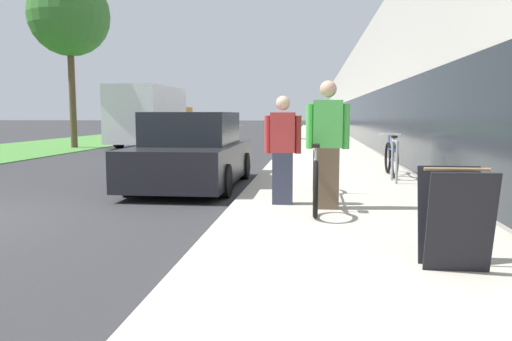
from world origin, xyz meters
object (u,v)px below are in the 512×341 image
at_px(tandem_bicycle, 315,177).
at_px(parked_sedan_curbside, 193,153).
at_px(person_bystander, 283,150).
at_px(cruiser_bike_nearest, 391,158).
at_px(sandwich_board_sign, 455,218).
at_px(street_tree_far, 69,16).
at_px(person_rider, 327,145).
at_px(moving_truck, 152,116).
at_px(bike_rack_hoop, 395,157).

relative_size(tandem_bicycle, parked_sedan_curbside, 0.69).
relative_size(person_bystander, cruiser_bike_nearest, 0.97).
bearing_deg(tandem_bicycle, sandwich_board_sign, -68.75).
xyz_separation_m(tandem_bicycle, street_tree_far, (-10.36, 13.06, 5.08)).
bearing_deg(cruiser_bike_nearest, person_rider, -110.63).
bearing_deg(person_bystander, sandwich_board_sign, -60.54).
xyz_separation_m(moving_truck, street_tree_far, (-2.86, -2.01, 4.23)).
height_order(person_bystander, moving_truck, moving_truck).
distance_m(bike_rack_hoop, sandwich_board_sign, 5.73).
bearing_deg(bike_rack_hoop, tandem_bicycle, -121.45).
bearing_deg(parked_sedan_curbside, person_bystander, -50.50).
distance_m(person_rider, person_bystander, 0.72).
bearing_deg(person_rider, tandem_bicycle, 113.63).
bearing_deg(sandwich_board_sign, street_tree_far, 125.58).
distance_m(person_bystander, parked_sedan_curbside, 3.11).
height_order(bike_rack_hoop, cruiser_bike_nearest, cruiser_bike_nearest).
bearing_deg(person_rider, parked_sedan_curbside, 134.53).
height_order(tandem_bicycle, parked_sedan_curbside, parked_sedan_curbside).
distance_m(cruiser_bike_nearest, moving_truck, 14.67).
bearing_deg(sandwich_board_sign, parked_sedan_curbside, 124.20).
xyz_separation_m(bike_rack_hoop, cruiser_bike_nearest, (0.10, 1.06, -0.13)).
bearing_deg(bike_rack_hoop, parked_sedan_curbside, -175.55).
bearing_deg(tandem_bicycle, street_tree_far, 128.42).
distance_m(parked_sedan_curbside, street_tree_far, 14.23).
relative_size(parked_sedan_curbside, moving_truck, 0.61).
xyz_separation_m(tandem_bicycle, person_rider, (0.17, -0.38, 0.52)).
xyz_separation_m(person_rider, sandwich_board_sign, (1.04, -2.73, -0.47)).
xyz_separation_m(tandem_bicycle, bike_rack_hoop, (1.59, 2.61, 0.11)).
xyz_separation_m(cruiser_bike_nearest, street_tree_far, (-12.05, 9.40, 5.10)).
distance_m(moving_truck, street_tree_far, 5.49).
distance_m(tandem_bicycle, person_bystander, 0.65).
bearing_deg(person_rider, person_bystander, 156.83).
relative_size(person_bystander, moving_truck, 0.23).
xyz_separation_m(person_bystander, cruiser_bike_nearest, (2.18, 3.76, -0.44)).
distance_m(tandem_bicycle, street_tree_far, 17.43).
relative_size(person_bystander, parked_sedan_curbside, 0.38).
bearing_deg(bike_rack_hoop, person_bystander, -127.61).
bearing_deg(person_bystander, bike_rack_hoop, 52.39).
relative_size(person_rider, sandwich_board_sign, 2.04).
distance_m(tandem_bicycle, sandwich_board_sign, 3.34).
xyz_separation_m(sandwich_board_sign, parked_sedan_curbside, (-3.67, 5.40, 0.12)).
bearing_deg(sandwich_board_sign, person_bystander, 119.46).
distance_m(tandem_bicycle, parked_sedan_curbside, 3.37).
distance_m(person_rider, cruiser_bike_nearest, 4.36).
bearing_deg(bike_rack_hoop, cruiser_bike_nearest, 84.78).
height_order(person_rider, parked_sedan_curbside, person_rider).
bearing_deg(parked_sedan_curbside, sandwich_board_sign, -55.80).
bearing_deg(cruiser_bike_nearest, bike_rack_hoop, -95.22).
bearing_deg(cruiser_bike_nearest, sandwich_board_sign, -94.06).
height_order(sandwich_board_sign, moving_truck, moving_truck).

